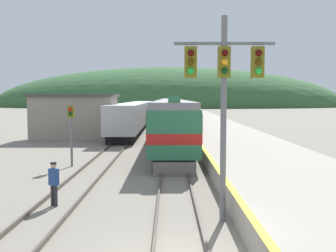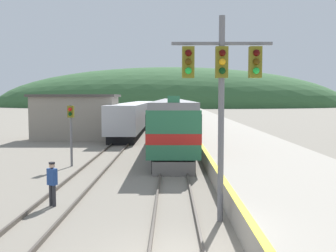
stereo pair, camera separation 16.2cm
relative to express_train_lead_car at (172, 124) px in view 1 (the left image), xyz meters
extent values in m
cube|color=#4C443D|center=(-0.72, 49.45, -2.05)|extent=(0.08, 180.00, 0.16)
cube|color=#4C443D|center=(0.72, 49.45, -2.05)|extent=(0.08, 180.00, 0.16)
cube|color=#4C443D|center=(-5.28, 49.45, -2.05)|extent=(0.08, 180.00, 0.16)
cube|color=#4C443D|center=(-3.84, 49.45, -2.05)|extent=(0.08, 180.00, 0.16)
cube|color=#9E9689|center=(5.22, 29.45, -1.68)|extent=(6.75, 140.00, 0.89)
cube|color=yellow|center=(1.96, 29.45, -1.23)|extent=(0.24, 140.00, 0.01)
ellipsoid|color=#335B33|center=(0.00, 143.14, -2.13)|extent=(154.08, 69.34, 34.27)
cube|color=gray|center=(-9.56, 8.55, -0.03)|extent=(7.86, 4.49, 4.20)
cube|color=#47423D|center=(-9.56, 8.55, 2.19)|extent=(8.36, 4.99, 0.24)
cube|color=black|center=(0.00, 0.23, -1.70)|extent=(2.40, 19.00, 0.85)
cube|color=#286B47|center=(0.00, 0.23, 0.04)|extent=(2.93, 20.22, 2.63)
cube|color=red|center=(0.00, 0.23, -0.17)|extent=(2.96, 20.24, 0.58)
cube|color=black|center=(0.00, 0.23, 0.62)|extent=(2.96, 19.00, 0.79)
cube|color=slate|center=(0.00, 0.23, 1.56)|extent=(2.76, 20.22, 0.40)
cube|color=black|center=(0.00, -8.75, 0.62)|extent=(2.97, 2.20, 1.05)
cube|color=#286B47|center=(0.00, -9.43, 1.94)|extent=(0.64, 0.80, 0.36)
cube|color=slate|center=(0.00, -9.68, -1.74)|extent=(2.29, 0.40, 0.77)
cube|color=black|center=(0.00, 21.65, -1.70)|extent=(2.40, 19.57, 0.85)
cube|color=#286B47|center=(0.00, 21.65, 0.04)|extent=(2.93, 20.82, 2.63)
cube|color=red|center=(0.00, 21.65, -0.17)|extent=(2.96, 20.84, 0.58)
cube|color=black|center=(0.00, 21.65, 0.62)|extent=(2.96, 19.57, 0.79)
cube|color=slate|center=(0.00, 21.65, 1.56)|extent=(2.76, 20.82, 0.40)
cube|color=black|center=(0.00, 43.37, -1.70)|extent=(2.40, 19.57, 0.85)
cube|color=#286B47|center=(0.00, 43.37, 0.04)|extent=(2.93, 20.82, 2.63)
cube|color=red|center=(0.00, 43.37, -0.17)|extent=(2.96, 20.84, 0.58)
cube|color=black|center=(0.00, 43.37, 0.62)|extent=(2.96, 19.57, 0.79)
cube|color=slate|center=(0.00, 43.37, 1.56)|extent=(2.76, 20.82, 0.40)
cube|color=black|center=(-4.56, 21.71, -1.73)|extent=(2.46, 36.30, 0.80)
cube|color=#BCBCC1|center=(-4.56, 21.71, 0.00)|extent=(2.90, 37.81, 2.65)
cylinder|color=slate|center=(1.51, -17.29, 1.29)|extent=(0.20, 0.20, 6.83)
cube|color=slate|center=(1.51, -17.29, 3.80)|extent=(3.30, 0.10, 0.10)
cube|color=#6B6619|center=(0.41, -17.29, 3.19)|extent=(0.40, 0.28, 1.02)
sphere|color=#3C0504|center=(0.41, -17.47, 3.48)|extent=(0.22, 0.22, 0.22)
sphere|color=#412C05|center=(0.41, -17.47, 3.19)|extent=(0.22, 0.22, 0.22)
sphere|color=green|center=(0.41, -17.47, 2.90)|extent=(0.22, 0.22, 0.22)
cube|color=#6B6619|center=(1.51, -17.29, 3.19)|extent=(0.40, 0.28, 1.02)
sphere|color=#3C0504|center=(1.51, -17.47, 3.48)|extent=(0.22, 0.22, 0.22)
sphere|color=orange|center=(1.51, -17.47, 3.19)|extent=(0.22, 0.22, 0.22)
sphere|color=black|center=(1.51, -17.47, 2.90)|extent=(0.22, 0.22, 0.22)
cube|color=#6B6619|center=(2.61, -17.29, 3.19)|extent=(0.40, 0.28, 1.02)
sphere|color=#3C0504|center=(2.61, -17.47, 3.48)|extent=(0.22, 0.22, 0.22)
sphere|color=#412C05|center=(2.61, -17.47, 3.19)|extent=(0.22, 0.22, 0.22)
sphere|color=green|center=(2.61, -17.47, 2.90)|extent=(0.22, 0.22, 0.22)
cylinder|color=slate|center=(-6.14, -6.84, -0.27)|extent=(0.14, 0.14, 3.72)
cube|color=#6B6619|center=(-6.14, -6.84, 1.19)|extent=(0.36, 0.28, 0.71)
sphere|color=red|center=(-6.14, -7.01, 1.32)|extent=(0.22, 0.22, 0.22)
sphere|color=black|center=(-6.14, -7.01, 1.05)|extent=(0.22, 0.22, 0.22)
cylinder|color=#2D2D33|center=(-4.76, -15.48, -1.71)|extent=(0.14, 0.14, 0.82)
cylinder|color=#2D2D33|center=(-4.62, -15.57, -1.71)|extent=(0.14, 0.14, 0.82)
cube|color=navy|center=(-4.69, -15.53, -0.98)|extent=(0.42, 0.37, 0.64)
sphere|color=tan|center=(-4.69, -15.53, -0.56)|extent=(0.22, 0.22, 0.22)
cylinder|color=black|center=(-4.69, -15.53, -0.45)|extent=(0.23, 0.23, 0.07)
camera|label=1|loc=(-0.33, -30.30, 2.05)|focal=42.00mm
camera|label=2|loc=(-0.17, -30.30, 2.05)|focal=42.00mm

